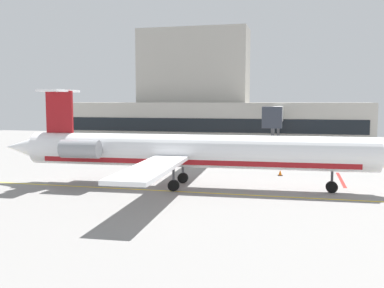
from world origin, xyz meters
TOP-DOWN VIEW (x-y plane):
  - ground at (0.00, 0.00)m, footprint 120.00×120.00m
  - terminal_building at (-6.61, 46.09)m, footprint 56.17×11.61m
  - jet_bridge_west at (7.45, 29.57)m, footprint 2.40×19.40m
  - regional_jet at (1.95, 1.29)m, footprint 33.89×25.72m
  - baggage_tug at (-16.13, 29.07)m, footprint 4.21×3.71m
  - pushback_tractor at (14.13, 15.11)m, footprint 3.90×2.91m
  - safety_cone_alpha at (9.05, 8.92)m, footprint 0.47×0.47m
  - safety_cone_bravo at (-2.49, 3.26)m, footprint 0.47×0.47m

SIDE VIEW (x-z plane):
  - ground at x=0.00m, z-range -0.10..0.00m
  - safety_cone_alpha at x=9.05m, z-range -0.03..0.52m
  - safety_cone_bravo at x=-2.49m, z-range -0.03..0.52m
  - pushback_tractor at x=14.13m, z-range -0.07..1.76m
  - baggage_tug at x=-16.13m, z-range -0.06..1.78m
  - regional_jet at x=1.95m, z-range -1.05..7.03m
  - jet_bridge_west at x=7.45m, z-range 1.83..8.26m
  - terminal_building at x=-6.61m, z-range -3.38..17.13m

